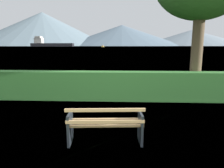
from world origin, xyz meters
The scene contains 7 objects.
ground_plane centered at (0.00, 0.00, 0.00)m, with size 1400.00×1400.00×0.00m, color #4C6B33.
water_surface centered at (0.00, 308.74, 0.00)m, with size 620.00×620.00×0.00m, color #6B8EA3.
park_bench centered at (0.00, -0.06, 0.42)m, with size 1.65×0.68×0.87m.
hedge_row centered at (0.00, 3.58, 0.55)m, with size 12.91×0.60×1.11m, color #387A33.
cargo_ship_large centered at (-107.84, 301.05, 4.18)m, with size 64.37×13.51×14.96m.
fishing_boat_near centered at (-19.54, 211.78, 0.82)m, with size 2.63×6.80×2.31m.
distant_hills centered at (-85.72, 563.86, 35.78)m, with size 733.53×362.79×88.49m.
Camera 1 is at (0.35, -4.22, 2.11)m, focal length 32.88 mm.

